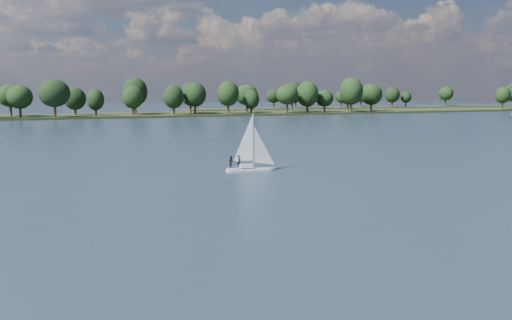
# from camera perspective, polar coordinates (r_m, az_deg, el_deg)

# --- Properties ---
(ground) EXTENTS (700.00, 700.00, 0.00)m
(ground) POSITION_cam_1_polar(r_m,az_deg,el_deg) (125.20, -10.06, 2.11)
(ground) COLOR #233342
(ground) RESTS_ON ground
(far_shore) EXTENTS (660.00, 40.00, 1.50)m
(far_shore) POSITION_cam_1_polar(r_m,az_deg,el_deg) (235.60, -16.02, 4.21)
(far_shore) COLOR black
(far_shore) RESTS_ON ground
(far_shore_back) EXTENTS (220.00, 30.00, 1.40)m
(far_shore_back) POSITION_cam_1_polar(r_m,az_deg,el_deg) (338.34, 11.04, 5.13)
(far_shore_back) COLOR black
(far_shore_back) RESTS_ON ground
(sailboat) EXTENTS (6.18, 2.07, 8.01)m
(sailboat) POSITION_cam_1_polar(r_m,az_deg,el_deg) (74.04, -0.75, 0.61)
(sailboat) COLOR silver
(sailboat) RESTS_ON ground
(treeline) EXTENTS (562.53, 74.20, 18.44)m
(treeline) POSITION_cam_1_polar(r_m,az_deg,el_deg) (230.74, -18.40, 6.07)
(treeline) COLOR black
(treeline) RESTS_ON ground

